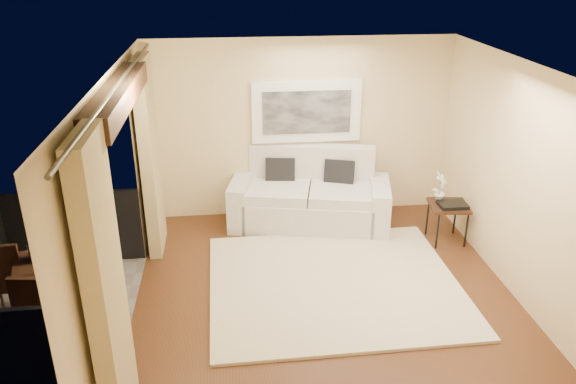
{
  "coord_description": "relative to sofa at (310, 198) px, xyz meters",
  "views": [
    {
      "loc": [
        -1.07,
        -5.5,
        3.83
      ],
      "look_at": [
        -0.37,
        0.85,
        1.05
      ],
      "focal_mm": 35.0,
      "sensor_mm": 36.0,
      "label": 1
    }
  ],
  "objects": [
    {
      "name": "floor",
      "position": [
        -0.1,
        -2.1,
        -0.4
      ],
      "size": [
        5.0,
        5.0,
        0.0
      ],
      "primitive_type": "plane",
      "color": "#522E18",
      "rests_on": "ground"
    },
    {
      "name": "room_shell",
      "position": [
        -2.23,
        -2.1,
        2.12
      ],
      "size": [
        5.0,
        6.4,
        5.0
      ],
      "color": "white",
      "rests_on": "ground"
    },
    {
      "name": "balcony",
      "position": [
        -3.41,
        -2.1,
        -0.22
      ],
      "size": [
        1.81,
        2.6,
        1.17
      ],
      "color": "#605B56",
      "rests_on": "ground"
    },
    {
      "name": "curtains",
      "position": [
        -2.21,
        -2.1,
        0.94
      ],
      "size": [
        0.16,
        4.8,
        2.64
      ],
      "color": "tan",
      "rests_on": "ground"
    },
    {
      "name": "artwork",
      "position": [
        -0.02,
        0.36,
        1.22
      ],
      "size": [
        1.62,
        0.07,
        0.92
      ],
      "color": "white",
      "rests_on": "room_shell"
    },
    {
      "name": "rug",
      "position": [
        0.05,
        -1.78,
        -0.38
      ],
      "size": [
        3.09,
        2.7,
        0.04
      ],
      "primitive_type": "cube",
      "rotation": [
        0.0,
        0.0,
        0.02
      ],
      "color": "beige",
      "rests_on": "floor"
    },
    {
      "name": "sofa",
      "position": [
        0.0,
        0.0,
        0.0
      ],
      "size": [
        2.48,
        1.46,
        1.12
      ],
      "rotation": [
        0.0,
        0.0,
        -0.21
      ],
      "color": "silver",
      "rests_on": "floor"
    },
    {
      "name": "side_table",
      "position": [
        1.83,
        -0.82,
        0.11
      ],
      "size": [
        0.58,
        0.58,
        0.56
      ],
      "rotation": [
        0.0,
        0.0,
        -0.12
      ],
      "color": "black",
      "rests_on": "floor"
    },
    {
      "name": "tray",
      "position": [
        1.86,
        -0.88,
        0.19
      ],
      "size": [
        0.38,
        0.28,
        0.05
      ],
      "primitive_type": "cube",
      "rotation": [
        0.0,
        0.0,
        0.01
      ],
      "color": "black",
      "rests_on": "side_table"
    },
    {
      "name": "orchid",
      "position": [
        1.72,
        -0.71,
        0.39
      ],
      "size": [
        0.28,
        0.28,
        0.45
      ],
      "primitive_type": "imported",
      "rotation": [
        0.0,
        0.0,
        0.84
      ],
      "color": "white",
      "rests_on": "side_table"
    },
    {
      "name": "bistro_table",
      "position": [
        -3.08,
        -2.32,
        0.36
      ],
      "size": [
        0.87,
        0.87,
        0.84
      ],
      "rotation": [
        0.0,
        0.0,
        0.25
      ],
      "color": "black",
      "rests_on": "balcony"
    },
    {
      "name": "balcony_chair_far",
      "position": [
        -3.65,
        -2.12,
        0.19
      ],
      "size": [
        0.47,
        0.48,
        1.01
      ],
      "rotation": [
        0.0,
        0.0,
        3.24
      ],
      "color": "black",
      "rests_on": "balcony"
    },
    {
      "name": "balcony_chair_near",
      "position": [
        -3.1,
        -2.97,
        0.19
      ],
      "size": [
        0.48,
        0.49,
        1.0
      ],
      "rotation": [
        0.0,
        0.0,
        -0.13
      ],
      "color": "black",
      "rests_on": "balcony"
    },
    {
      "name": "ice_bucket",
      "position": [
        -3.21,
        -2.24,
        0.55
      ],
      "size": [
        0.18,
        0.18,
        0.2
      ],
      "primitive_type": "cylinder",
      "color": "white",
      "rests_on": "bistro_table"
    },
    {
      "name": "candle",
      "position": [
        -3.05,
        -2.19,
        0.48
      ],
      "size": [
        0.06,
        0.06,
        0.07
      ],
      "primitive_type": "cylinder",
      "color": "red",
      "rests_on": "bistro_table"
    },
    {
      "name": "vase",
      "position": [
        -3.12,
        -2.53,
        0.54
      ],
      "size": [
        0.04,
        0.04,
        0.18
      ],
      "primitive_type": "cylinder",
      "color": "white",
      "rests_on": "bistro_table"
    },
    {
      "name": "glass_a",
      "position": [
        -2.95,
        -2.43,
        0.51
      ],
      "size": [
        0.06,
        0.06,
        0.12
      ],
      "primitive_type": "cylinder",
      "color": "silver",
      "rests_on": "bistro_table"
    },
    {
      "name": "glass_b",
      "position": [
        -2.88,
        -2.27,
        0.51
      ],
      "size": [
        0.06,
        0.06,
        0.12
      ],
      "primitive_type": "cylinder",
      "color": "white",
      "rests_on": "bistro_table"
    }
  ]
}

